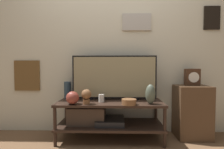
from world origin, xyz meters
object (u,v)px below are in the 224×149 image
Objects in this scene: vase_round_glass at (73,98)px; vase_wide_bowl at (129,102)px; decorative_bust at (86,96)px; television at (114,77)px; vase_urn_stoneware at (150,94)px; vase_tall_ceramic at (68,90)px; candle_jar at (101,98)px; mantel_clock at (192,77)px.

vase_wide_bowl is at bearing -0.37° from vase_round_glass.
decorative_bust reaches higher than vase_round_glass.
vase_round_glass is 0.17m from decorative_bust.
television is 6.36× the size of decorative_bust.
decorative_bust is (-0.51, 0.01, 0.07)m from vase_wide_bowl.
vase_urn_stoneware is at bearing 1.69° from decorative_bust.
vase_urn_stoneware reaches higher than vase_tall_ceramic.
vase_round_glass is (-0.93, -0.03, -0.04)m from vase_urn_stoneware.
candle_jar is (0.50, -0.23, -0.07)m from vase_tall_ceramic.
vase_tall_ceramic reaches higher than candle_jar.
vase_wide_bowl is (0.18, -0.30, -0.27)m from television.
vase_urn_stoneware reaches higher than decorative_bust.
vase_tall_ceramic is 1.53× the size of vase_round_glass.
vase_round_glass is (-0.49, -0.30, -0.23)m from television.
vase_urn_stoneware reaches higher than vase_wide_bowl.
vase_wide_bowl is at bearing -24.10° from vase_tall_ceramic.
vase_tall_ceramic is (-1.09, 0.34, -0.00)m from vase_urn_stoneware.
mantel_clock is at bearing -1.85° from vase_tall_ceramic.
vase_round_glass is 0.87× the size of decorative_bust.
television is at bearing 120.14° from vase_wide_bowl.
television reaches higher than decorative_bust.
decorative_bust is at bearing -47.61° from vase_tall_ceramic.
mantel_clock is (1.21, 0.17, 0.26)m from candle_jar.
candle_jar is 0.54× the size of decorative_bust.
vase_tall_ceramic is 2.45× the size of candle_jar.
vase_urn_stoneware is 1.54× the size of vase_round_glass.
mantel_clock reaches higher than vase_urn_stoneware.
vase_urn_stoneware is at bearing -155.24° from mantel_clock.
television is at bearing 44.65° from candle_jar.
vase_round_glass is (0.16, -0.37, -0.04)m from vase_tall_ceramic.
decorative_bust reaches higher than vase_wide_bowl.
candle_jar is at bearing 22.87° from vase_round_glass.
television is 0.45m from vase_wide_bowl.
vase_tall_ceramic is at bearing 173.99° from television.
mantel_clock is (0.61, 0.28, 0.19)m from vase_urn_stoneware.
vase_tall_ceramic is (-0.66, 0.07, -0.19)m from television.
vase_urn_stoneware is (0.44, -0.27, -0.19)m from television.
vase_urn_stoneware is at bearing 2.00° from vase_round_glass.
television reaches higher than mantel_clock.
vase_urn_stoneware is 1.15m from vase_tall_ceramic.
vase_urn_stoneware is at bearing -10.22° from candle_jar.
vase_wide_bowl is at bearing -171.91° from vase_urn_stoneware.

